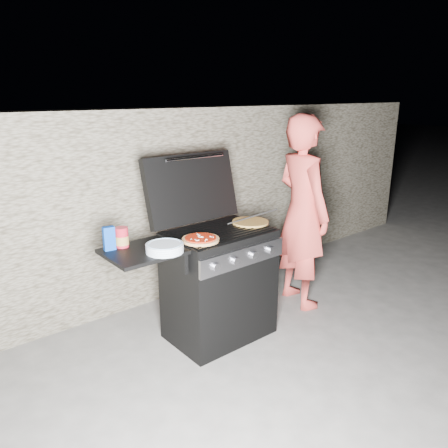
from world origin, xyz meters
TOP-DOWN VIEW (x-y plane):
  - ground at (0.00, 0.00)m, footprint 50.00×50.00m
  - stone_wall at (0.00, 1.05)m, footprint 8.00×0.35m
  - gas_grill at (-0.25, 0.00)m, footprint 1.34×0.79m
  - pizza_topped at (-0.26, -0.12)m, footprint 0.35×0.35m
  - pizza_plain at (0.32, -0.01)m, footprint 0.37×0.37m
  - sauce_jar at (-0.75, 0.15)m, footprint 0.12×0.12m
  - blue_carton at (-0.84, 0.14)m, footprint 0.08×0.05m
  - plate_stack at (-0.57, -0.13)m, footprint 0.33×0.33m
  - person at (0.97, -0.00)m, footprint 0.55×0.72m
  - tongs at (0.36, 0.00)m, footprint 0.43×0.15m

SIDE VIEW (x-z plane):
  - ground at x=0.00m, z-range 0.00..0.00m
  - gas_grill at x=-0.25m, z-range 0.00..0.91m
  - person at x=0.97m, z-range 0.00..1.77m
  - stone_wall at x=0.00m, z-range 0.00..1.80m
  - pizza_plain at x=0.32m, z-range 0.91..0.93m
  - pizza_topped at x=-0.26m, z-range 0.91..0.94m
  - plate_stack at x=-0.57m, z-range 0.90..0.96m
  - tongs at x=0.36m, z-range 0.91..1.00m
  - sauce_jar at x=-0.75m, z-range 0.90..1.04m
  - blue_carton at x=-0.84m, z-range 0.90..1.07m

